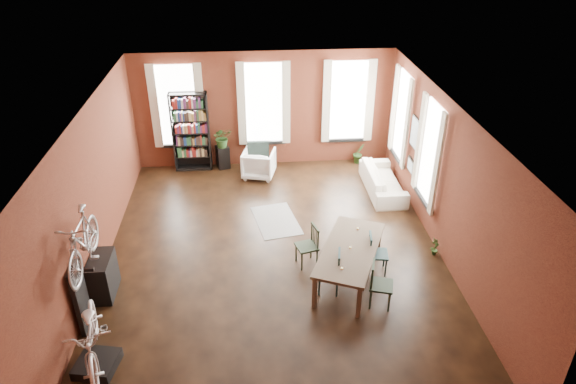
{
  "coord_description": "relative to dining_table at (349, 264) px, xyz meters",
  "views": [
    {
      "loc": [
        -0.44,
        -8.77,
        6.49
      ],
      "look_at": [
        0.34,
        0.6,
        1.2
      ],
      "focal_mm": 32.0,
      "sensor_mm": 36.0,
      "label": 1
    }
  ],
  "objects": [
    {
      "name": "plant_small",
      "position": [
        1.96,
        0.64,
        -0.3
      ],
      "size": [
        0.43,
        0.43,
        0.14
      ],
      "primitive_type": "imported",
      "rotation": [
        0.0,
        0.0,
        0.77
      ],
      "color": "#2D5923",
      "rests_on": "ground"
    },
    {
      "name": "bicycle_hung",
      "position": [
        -4.56,
        -0.94,
        1.77
      ],
      "size": [
        0.47,
        1.0,
        1.66
      ],
      "primitive_type": "imported",
      "color": "#A5A8AD",
      "rests_on": "bike_wall_rack"
    },
    {
      "name": "dining_chair_c",
      "position": [
        0.44,
        -0.78,
        0.08
      ],
      "size": [
        0.52,
        0.52,
        0.9
      ],
      "primitive_type": "cube",
      "rotation": [
        0.0,
        0.0,
        1.27
      ],
      "color": "black",
      "rests_on": "ground"
    },
    {
      "name": "plant_by_sofa",
      "position": [
        1.25,
        5.16,
        -0.24
      ],
      "size": [
        0.5,
        0.66,
        0.26
      ],
      "primitive_type": "imported",
      "rotation": [
        0.0,
        0.0,
        0.35
      ],
      "color": "#2C5321",
      "rests_on": "ground"
    },
    {
      "name": "bookshelf",
      "position": [
        -3.41,
        5.16,
        0.73
      ],
      "size": [
        1.0,
        0.32,
        2.2
      ],
      "primitive_type": "cube",
      "color": "black",
      "rests_on": "ground"
    },
    {
      "name": "bicycle_floor",
      "position": [
        -4.38,
        -1.88,
        0.75
      ],
      "size": [
        0.88,
        1.12,
        1.88
      ],
      "primitive_type": "imported",
      "rotation": [
        0.0,
        0.0,
        0.25
      ],
      "color": "beige",
      "rests_on": "bike_trainer"
    },
    {
      "name": "plant_on_stand",
      "position": [
        -2.57,
        5.12,
        0.5
      ],
      "size": [
        0.63,
        0.67,
        0.45
      ],
      "primitive_type": "imported",
      "rotation": [
        0.0,
        0.0,
        0.23
      ],
      "color": "#274F1F",
      "rests_on": "plant_stand"
    },
    {
      "name": "dining_chair_d",
      "position": [
        0.61,
        0.19,
        0.06
      ],
      "size": [
        0.45,
        0.45,
        0.86
      ],
      "primitive_type": "cube",
      "rotation": [
        0.0,
        0.0,
        1.42
      ],
      "color": "#1B3B3D",
      "rests_on": "ground"
    },
    {
      "name": "plant_stand",
      "position": [
        -2.59,
        5.16,
        -0.04
      ],
      "size": [
        0.41,
        0.41,
        0.65
      ],
      "primitive_type": "cube",
      "rotation": [
        0.0,
        0.0,
        0.31
      ],
      "color": "black",
      "rests_on": "ground"
    },
    {
      "name": "console_table",
      "position": [
        -4.69,
        -0.04,
        0.03
      ],
      "size": [
        0.4,
        0.8,
        0.8
      ],
      "primitive_type": "cube",
      "color": "black",
      "rests_on": "ground"
    },
    {
      "name": "cream_sofa",
      "position": [
        1.54,
        3.46,
        0.04
      ],
      "size": [
        0.61,
        2.08,
        0.81
      ],
      "primitive_type": "imported",
      "rotation": [
        0.0,
        0.0,
        1.57
      ],
      "color": "beige",
      "rests_on": "ground"
    },
    {
      "name": "striped_rug",
      "position": [
        -1.29,
        2.25,
        -0.36
      ],
      "size": [
        1.19,
        1.62,
        0.01
      ],
      "primitive_type": "cube",
      "rotation": [
        0.0,
        0.0,
        0.2
      ],
      "color": "black",
      "rests_on": "ground"
    },
    {
      "name": "dining_table",
      "position": [
        0.0,
        0.0,
        0.0
      ],
      "size": [
        1.75,
        2.36,
        0.73
      ],
      "primitive_type": "cube",
      "rotation": [
        0.0,
        0.0,
        -0.41
      ],
      "color": "brown",
      "rests_on": "ground"
    },
    {
      "name": "room",
      "position": [
        -1.16,
        1.48,
        1.77
      ],
      "size": [
        9.0,
        9.04,
        3.22
      ],
      "color": "black",
      "rests_on": "ground"
    },
    {
      "name": "dining_chair_b",
      "position": [
        -0.77,
        0.54,
        0.07
      ],
      "size": [
        0.5,
        0.5,
        0.88
      ],
      "primitive_type": "cube",
      "rotation": [
        0.0,
        0.0,
        -1.31
      ],
      "color": "black",
      "rests_on": "ground"
    },
    {
      "name": "bike_trainer",
      "position": [
        -4.41,
        -1.9,
        -0.28
      ],
      "size": [
        0.72,
        0.72,
        0.18
      ],
      "primitive_type": "cube",
      "rotation": [
        0.0,
        0.0,
        -0.2
      ],
      "color": "black",
      "rests_on": "ground"
    },
    {
      "name": "dining_chair_a",
      "position": [
        -0.45,
        -0.31,
        0.08
      ],
      "size": [
        0.48,
        0.48,
        0.89
      ],
      "primitive_type": "cube",
      "rotation": [
        0.0,
        0.0,
        -1.76
      ],
      "color": "#173233",
      "rests_on": "ground"
    },
    {
      "name": "bike_wall_rack",
      "position": [
        -4.81,
        -0.94,
        0.28
      ],
      "size": [
        0.16,
        0.6,
        1.3
      ],
      "primitive_type": "cube",
      "color": "black",
      "rests_on": "ground"
    },
    {
      "name": "white_armchair",
      "position": [
        -1.61,
        4.55,
        0.05
      ],
      "size": [
        0.97,
        0.93,
        0.83
      ],
      "primitive_type": "imported",
      "rotation": [
        0.0,
        0.0,
        2.9
      ],
      "color": "white",
      "rests_on": "ground"
    }
  ]
}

